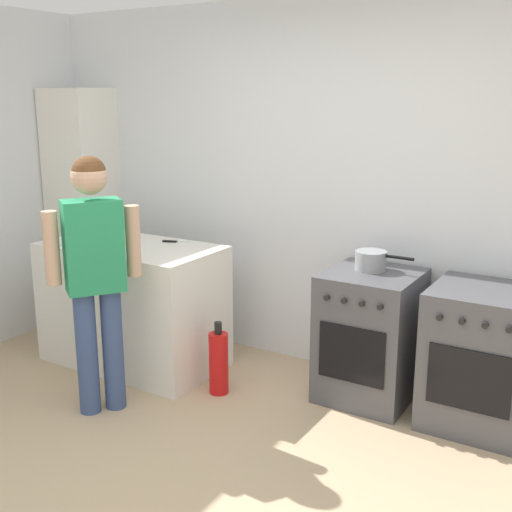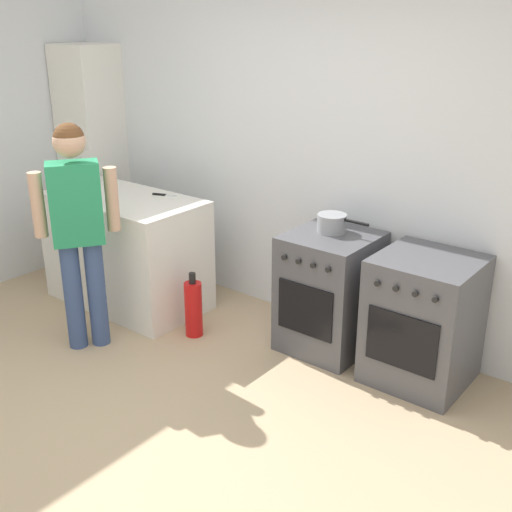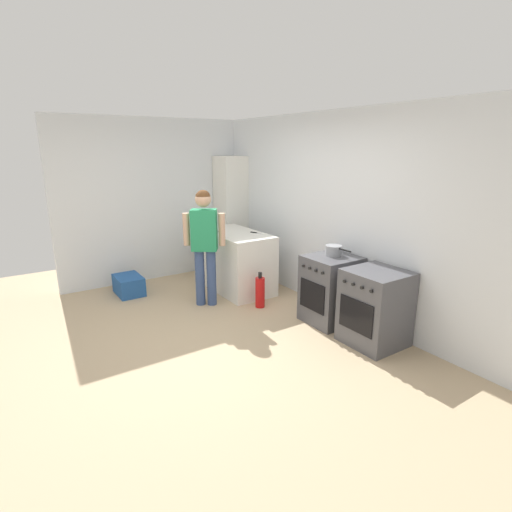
{
  "view_description": "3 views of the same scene",
  "coord_description": "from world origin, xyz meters",
  "px_view_note": "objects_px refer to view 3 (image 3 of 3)",
  "views": [
    {
      "loc": [
        1.76,
        -2.15,
        1.94
      ],
      "look_at": [
        -0.13,
        0.93,
        1.03
      ],
      "focal_mm": 45.0,
      "sensor_mm": 36.0,
      "label": 1
    },
    {
      "loc": [
        2.49,
        -1.96,
        2.29
      ],
      "look_at": [
        0.25,
        0.87,
        0.89
      ],
      "focal_mm": 45.0,
      "sensor_mm": 36.0,
      "label": 2
    },
    {
      "loc": [
        3.76,
        -1.79,
        2.14
      ],
      "look_at": [
        -0.04,
        0.72,
        0.9
      ],
      "focal_mm": 28.0,
      "sensor_mm": 36.0,
      "label": 3
    }
  ],
  "objects_px": {
    "knife_utility": "(213,231)",
    "fire_extinguisher": "(260,292)",
    "recycling_crate_lower": "(129,285)",
    "larder_cabinet": "(231,214)",
    "pot": "(334,250)",
    "oven_right": "(375,307)",
    "knife_paring": "(255,233)",
    "person": "(204,238)",
    "oven_left": "(331,289)"
  },
  "relations": [
    {
      "from": "knife_paring",
      "to": "recycling_crate_lower",
      "type": "xyz_separation_m",
      "value": [
        -0.9,
        -1.69,
        -0.77
      ]
    },
    {
      "from": "pot",
      "to": "fire_extinguisher",
      "type": "bearing_deg",
      "value": -147.51
    },
    {
      "from": "knife_paring",
      "to": "pot",
      "type": "bearing_deg",
      "value": 7.98
    },
    {
      "from": "person",
      "to": "fire_extinguisher",
      "type": "relative_size",
      "value": 3.21
    },
    {
      "from": "knife_paring",
      "to": "person",
      "type": "relative_size",
      "value": 0.13
    },
    {
      "from": "oven_left",
      "to": "recycling_crate_lower",
      "type": "bearing_deg",
      "value": -142.21
    },
    {
      "from": "oven_right",
      "to": "larder_cabinet",
      "type": "relative_size",
      "value": 0.42
    },
    {
      "from": "oven_right",
      "to": "knife_paring",
      "type": "xyz_separation_m",
      "value": [
        -2.19,
        -0.15,
        0.48
      ]
    },
    {
      "from": "oven_left",
      "to": "recycling_crate_lower",
      "type": "relative_size",
      "value": 1.63
    },
    {
      "from": "recycling_crate_lower",
      "to": "fire_extinguisher",
      "type": "bearing_deg",
      "value": 42.17
    },
    {
      "from": "knife_paring",
      "to": "fire_extinguisher",
      "type": "bearing_deg",
      "value": -28.2
    },
    {
      "from": "oven_left",
      "to": "recycling_crate_lower",
      "type": "distance_m",
      "value": 3.02
    },
    {
      "from": "oven_left",
      "to": "pot",
      "type": "distance_m",
      "value": 0.49
    },
    {
      "from": "oven_right",
      "to": "recycling_crate_lower",
      "type": "xyz_separation_m",
      "value": [
        -3.08,
        -1.84,
        -0.29
      ]
    },
    {
      "from": "oven_right",
      "to": "knife_utility",
      "type": "distance_m",
      "value": 2.79
    },
    {
      "from": "fire_extinguisher",
      "to": "recycling_crate_lower",
      "type": "bearing_deg",
      "value": -137.83
    },
    {
      "from": "pot",
      "to": "recycling_crate_lower",
      "type": "xyz_separation_m",
      "value": [
        -2.34,
        -1.9,
        -0.77
      ]
    },
    {
      "from": "knife_utility",
      "to": "fire_extinguisher",
      "type": "bearing_deg",
      "value": 7.08
    },
    {
      "from": "oven_left",
      "to": "person",
      "type": "height_order",
      "value": "person"
    },
    {
      "from": "knife_utility",
      "to": "larder_cabinet",
      "type": "xyz_separation_m",
      "value": [
        -0.67,
        0.72,
        0.1
      ]
    },
    {
      "from": "pot",
      "to": "person",
      "type": "height_order",
      "value": "person"
    },
    {
      "from": "pot",
      "to": "fire_extinguisher",
      "type": "xyz_separation_m",
      "value": [
        -0.83,
        -0.53,
        -0.7
      ]
    },
    {
      "from": "knife_utility",
      "to": "person",
      "type": "height_order",
      "value": "person"
    },
    {
      "from": "oven_right",
      "to": "pot",
      "type": "height_order",
      "value": "pot"
    },
    {
      "from": "oven_left",
      "to": "knife_utility",
      "type": "distance_m",
      "value": 2.12
    },
    {
      "from": "recycling_crate_lower",
      "to": "larder_cabinet",
      "type": "distance_m",
      "value": 2.15
    },
    {
      "from": "oven_right",
      "to": "knife_utility",
      "type": "height_order",
      "value": "knife_utility"
    },
    {
      "from": "knife_utility",
      "to": "fire_extinguisher",
      "type": "distance_m",
      "value": 1.31
    },
    {
      "from": "larder_cabinet",
      "to": "person",
      "type": "bearing_deg",
      "value": -42.01
    },
    {
      "from": "pot",
      "to": "person",
      "type": "xyz_separation_m",
      "value": [
        -1.33,
        -1.11,
        0.04
      ]
    },
    {
      "from": "pot",
      "to": "knife_utility",
      "type": "distance_m",
      "value": 2.05
    },
    {
      "from": "person",
      "to": "fire_extinguisher",
      "type": "height_order",
      "value": "person"
    },
    {
      "from": "oven_left",
      "to": "fire_extinguisher",
      "type": "distance_m",
      "value": 1.01
    },
    {
      "from": "pot",
      "to": "recycling_crate_lower",
      "type": "bearing_deg",
      "value": -141.0
    },
    {
      "from": "oven_right",
      "to": "recycling_crate_lower",
      "type": "relative_size",
      "value": 1.63
    },
    {
      "from": "oven_left",
      "to": "knife_paring",
      "type": "height_order",
      "value": "knife_paring"
    },
    {
      "from": "oven_left",
      "to": "larder_cabinet",
      "type": "xyz_separation_m",
      "value": [
        -2.65,
        0.1,
        0.57
      ]
    },
    {
      "from": "knife_paring",
      "to": "person",
      "type": "bearing_deg",
      "value": -82.71
    },
    {
      "from": "knife_utility",
      "to": "larder_cabinet",
      "type": "distance_m",
      "value": 0.99
    },
    {
      "from": "fire_extinguisher",
      "to": "oven_right",
      "type": "bearing_deg",
      "value": 16.88
    },
    {
      "from": "oven_left",
      "to": "person",
      "type": "relative_size",
      "value": 0.53
    },
    {
      "from": "person",
      "to": "knife_utility",
      "type": "bearing_deg",
      "value": 144.25
    },
    {
      "from": "oven_left",
      "to": "person",
      "type": "xyz_separation_m",
      "value": [
        -1.37,
        -1.05,
        0.53
      ]
    },
    {
      "from": "knife_utility",
      "to": "knife_paring",
      "type": "height_order",
      "value": "same"
    },
    {
      "from": "pot",
      "to": "knife_utility",
      "type": "xyz_separation_m",
      "value": [
        -1.94,
        -0.67,
        -0.01
      ]
    },
    {
      "from": "knife_paring",
      "to": "fire_extinguisher",
      "type": "xyz_separation_m",
      "value": [
        0.61,
        -0.33,
        -0.69
      ]
    },
    {
      "from": "oven_right",
      "to": "larder_cabinet",
      "type": "bearing_deg",
      "value": 178.26
    },
    {
      "from": "knife_utility",
      "to": "fire_extinguisher",
      "type": "xyz_separation_m",
      "value": [
        1.11,
        0.14,
        -0.69
      ]
    },
    {
      "from": "pot",
      "to": "oven_left",
      "type": "bearing_deg",
      "value": -56.3
    },
    {
      "from": "knife_utility",
      "to": "recycling_crate_lower",
      "type": "bearing_deg",
      "value": -108.14
    }
  ]
}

